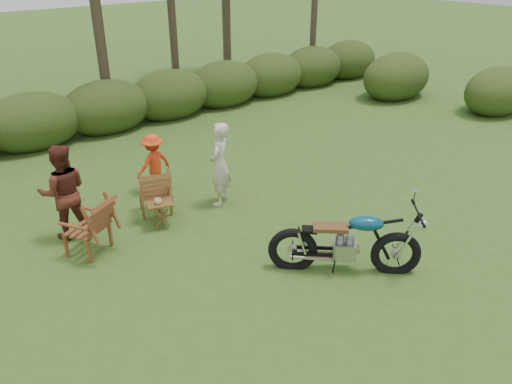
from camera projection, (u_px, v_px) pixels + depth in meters
ground at (356, 277)px, 7.79m from camera, size 80.00×80.00×0.00m
motorcycle at (342, 269)px, 7.99m from camera, size 2.23×2.17×1.29m
lawn_chair_right at (157, 212)px, 9.71m from camera, size 0.86×0.86×0.96m
lawn_chair_left at (90, 251)px, 8.46m from camera, size 0.95×0.95×1.02m
side_table at (161, 214)px, 9.11m from camera, size 0.59×0.54×0.49m
cup at (158, 201)px, 8.93m from camera, size 0.16×0.16×0.10m
adult_a at (221, 202)px, 10.05m from camera, size 0.73×0.69×1.68m
adult_b at (72, 235)px, 8.92m from camera, size 1.00×0.88×1.72m
child at (156, 190)px, 10.56m from camera, size 0.86×0.57×1.24m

